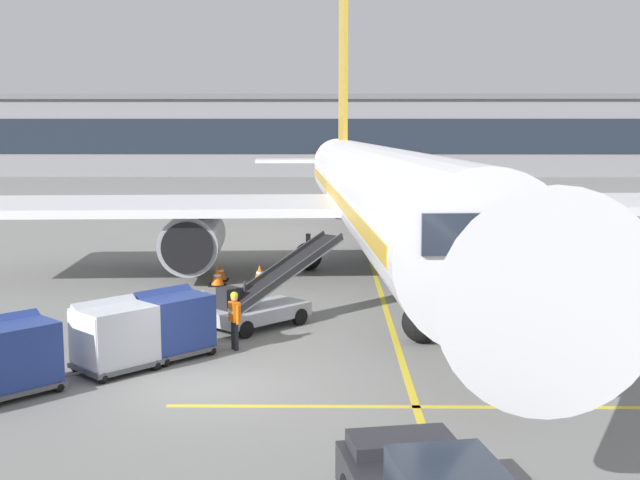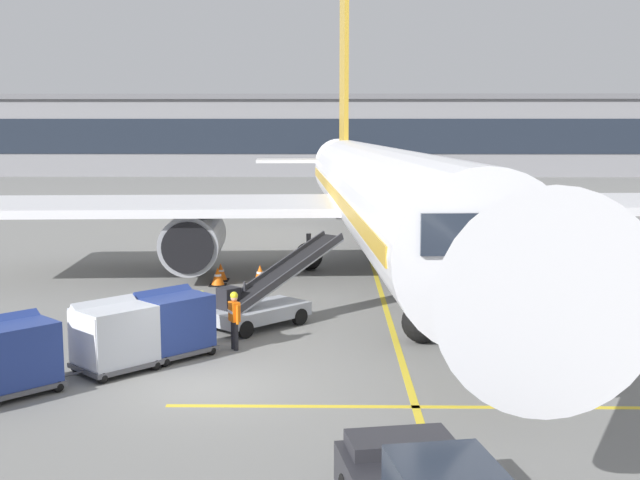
% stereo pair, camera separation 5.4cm
% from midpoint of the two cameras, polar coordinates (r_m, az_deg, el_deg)
% --- Properties ---
extents(ground_plane, '(600.00, 600.00, 0.00)m').
position_cam_midpoint_polar(ground_plane, '(20.85, -8.37, -10.28)').
color(ground_plane, slate).
extents(parked_airplane, '(36.73, 47.17, 15.49)m').
position_cam_midpoint_polar(parked_airplane, '(35.80, 4.13, 3.35)').
color(parked_airplane, white).
rests_on(parked_airplane, ground).
extents(belt_loader, '(4.61, 4.76, 2.85)m').
position_cam_midpoint_polar(belt_loader, '(26.57, -3.98, -4.34)').
color(belt_loader, '#A3A8B2').
rests_on(belt_loader, ground).
extents(baggage_cart_lead, '(2.54, 2.55, 1.91)m').
position_cam_midpoint_polar(baggage_cart_lead, '(23.42, -10.39, -5.75)').
color(baggage_cart_lead, '#515156').
rests_on(baggage_cart_lead, ground).
extents(baggage_cart_second, '(2.54, 2.55, 1.91)m').
position_cam_midpoint_polar(baggage_cart_second, '(22.33, -14.41, -6.55)').
color(baggage_cart_second, '#515156').
rests_on(baggage_cart_second, ground).
extents(baggage_cart_third, '(2.54, 2.55, 1.91)m').
position_cam_midpoint_polar(baggage_cart_third, '(21.28, -21.02, -7.56)').
color(baggage_cart_third, '#515156').
rests_on(baggage_cart_third, ground).
extents(ground_crew_by_loader, '(0.47, 0.42, 1.74)m').
position_cam_midpoint_polar(ground_crew_by_loader, '(24.08, -8.33, -5.33)').
color(ground_crew_by_loader, '#514C42').
rests_on(ground_crew_by_loader, ground).
extents(ground_crew_by_carts, '(0.53, 0.38, 1.74)m').
position_cam_midpoint_polar(ground_crew_by_carts, '(22.99, -13.67, -6.11)').
color(ground_crew_by_carts, black).
rests_on(ground_crew_by_carts, ground).
extents(ground_crew_marshaller, '(0.40, 0.51, 1.74)m').
position_cam_midpoint_polar(ground_crew_marshaller, '(23.81, -6.05, -5.44)').
color(ground_crew_marshaller, black).
rests_on(ground_crew_marshaller, ground).
extents(safety_cone_engine_keepout, '(0.68, 0.68, 0.77)m').
position_cam_midpoint_polar(safety_cone_engine_keepout, '(33.57, -7.25, -2.61)').
color(safety_cone_engine_keepout, black).
rests_on(safety_cone_engine_keepout, ground).
extents(safety_cone_wingtip, '(0.70, 0.70, 0.78)m').
position_cam_midpoint_polar(safety_cone_wingtip, '(33.93, -4.24, -2.45)').
color(safety_cone_wingtip, black).
rests_on(safety_cone_wingtip, ground).
extents(safety_cone_nose_mark, '(0.67, 0.67, 0.75)m').
position_cam_midpoint_polar(safety_cone_nose_mark, '(34.67, -7.03, -2.28)').
color(safety_cone_nose_mark, black).
rests_on(safety_cone_nose_mark, ground).
extents(apron_guidance_line_lead_in, '(0.20, 110.00, 0.01)m').
position_cam_midpoint_polar(apron_guidance_line_lead_in, '(35.44, 4.06, -2.61)').
color(apron_guidance_line_lead_in, yellow).
rests_on(apron_guidance_line_lead_in, ground).
extents(apron_guidance_line_stop_bar, '(12.00, 0.20, 0.01)m').
position_cam_midpoint_polar(apron_guidance_line_stop_bar, '(19.37, 7.22, -11.69)').
color(apron_guidance_line_stop_bar, yellow).
rests_on(apron_guidance_line_stop_bar, ground).
extents(terminal_building, '(143.43, 17.58, 11.00)m').
position_cam_midpoint_polar(terminal_building, '(116.53, -4.96, 7.42)').
color(terminal_building, gray).
rests_on(terminal_building, ground).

